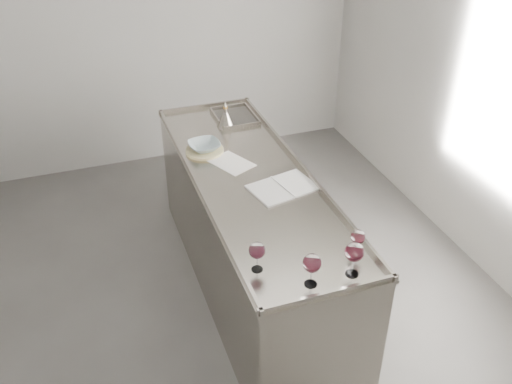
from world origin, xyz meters
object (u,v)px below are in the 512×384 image
object	(u,v)px
ceramic_bowl	(204,146)
wine_glass_right	(354,253)
counter	(252,234)
notebook	(283,187)
wine_glass_small	(358,238)
wine_glass_left	(257,251)
wine_glass_middle	(312,264)
wine_funnel	(226,119)

from	to	relation	value
ceramic_bowl	wine_glass_right	bearing A→B (deg)	-76.16
counter	notebook	distance (m)	0.53
wine_glass_small	ceramic_bowl	bearing A→B (deg)	108.75
counter	ceramic_bowl	size ratio (longest dim) A/B	10.91
wine_glass_right	wine_glass_small	size ratio (longest dim) A/B	1.24
wine_glass_left	ceramic_bowl	distance (m)	1.34
wine_glass_left	notebook	world-z (taller)	wine_glass_left
wine_glass_middle	notebook	world-z (taller)	wine_glass_middle
wine_glass_right	notebook	world-z (taller)	wine_glass_right
wine_glass_right	ceramic_bowl	size ratio (longest dim) A/B	0.90
wine_glass_middle	ceramic_bowl	world-z (taller)	wine_glass_middle
counter	wine_glass_middle	xyz separation A→B (m)	(-0.06, -1.08, 0.60)
wine_glass_right	wine_glass_middle	bearing A→B (deg)	180.00
wine_glass_small	wine_funnel	distance (m)	1.75
wine_glass_left	ceramic_bowl	world-z (taller)	wine_glass_left
wine_glass_small	wine_funnel	world-z (taller)	wine_funnel
counter	wine_glass_small	xyz separation A→B (m)	(0.27, -0.94, 0.58)
ceramic_bowl	wine_funnel	distance (m)	0.43
wine_glass_right	ceramic_bowl	world-z (taller)	wine_glass_right
notebook	ceramic_bowl	world-z (taller)	ceramic_bowl
ceramic_bowl	wine_funnel	size ratio (longest dim) A/B	1.07
wine_glass_left	wine_glass_middle	xyz separation A→B (m)	(0.22, -0.20, 0.01)
wine_glass_left	wine_glass_small	distance (m)	0.55
counter	wine_glass_left	world-z (taller)	wine_glass_left
notebook	wine_funnel	xyz separation A→B (m)	(-0.09, 0.98, 0.06)
counter	ceramic_bowl	bearing A→B (deg)	113.75
counter	notebook	xyz separation A→B (m)	(0.15, -0.19, 0.47)
counter	ceramic_bowl	distance (m)	0.71
wine_glass_small	wine_funnel	size ratio (longest dim) A/B	0.77
ceramic_bowl	counter	bearing A→B (deg)	-66.25
wine_glass_middle	wine_glass_right	size ratio (longest dim) A/B	0.95
wine_glass_small	wine_funnel	xyz separation A→B (m)	(-0.21, 1.74, -0.05)
counter	ceramic_bowl	world-z (taller)	ceramic_bowl
counter	wine_glass_left	xyz separation A→B (m)	(-0.28, -0.88, 0.59)
wine_glass_middle	wine_glass_right	distance (m)	0.23
counter	wine_glass_right	distance (m)	1.25
wine_glass_small	ceramic_bowl	distance (m)	1.48
ceramic_bowl	notebook	bearing A→B (deg)	-61.42
counter	wine_funnel	xyz separation A→B (m)	(0.06, 0.79, 0.53)
wine_glass_middle	wine_funnel	bearing A→B (deg)	86.37
notebook	ceramic_bowl	size ratio (longest dim) A/B	2.07
wine_glass_left	wine_glass_right	world-z (taller)	wine_glass_right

